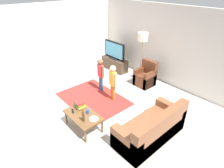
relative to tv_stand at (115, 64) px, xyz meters
The scene contains 17 objects.
ground 2.91m from the tv_stand, 52.37° to the right, with size 7.80×7.80×0.00m, color #B2ADA3.
wall_back 2.20m from the tv_stand, 21.61° to the left, with size 6.00×0.12×2.70m, color silver.
wall_left 2.83m from the tv_stand, 118.12° to the right, with size 0.12×6.00×2.70m, color silver.
area_rug 2.38m from the tv_stand, 58.85° to the right, with size 2.20×1.60×0.01m, color #9E2D28.
tv_stand is the anchor object (origin of this frame).
tv 0.60m from the tv_stand, 90.00° to the right, with size 1.10×0.28×0.71m.
couch 4.08m from the tv_stand, 29.25° to the right, with size 0.80×1.80×0.86m.
armchair 1.72m from the tv_stand, ahead, with size 0.60×0.60×0.90m.
floor_lamp 1.84m from the tv_stand, ahead, with size 0.36×0.36×1.78m.
child_near_tv 1.82m from the tv_stand, 57.28° to the right, with size 0.37×0.19×1.13m.
child_center 2.33m from the tv_stand, 43.33° to the right, with size 0.38×0.19×1.16m.
coffee_table 3.70m from the tv_stand, 54.31° to the right, with size 1.00×0.60×0.42m.
book_stack 3.45m from the tv_stand, 57.48° to the right, with size 0.29×0.23×0.18m.
bottle 3.94m from the tv_stand, 52.72° to the right, with size 0.06×0.06×0.32m.
tv_remote 3.65m from the tv_stand, 58.99° to the right, with size 0.17×0.05×0.02m, color black.
soda_can 3.64m from the tv_stand, 52.56° to the right, with size 0.07×0.07×0.12m, color #2659B2.
plate 3.82m from the tv_stand, 49.52° to the right, with size 0.22×0.22×0.02m.
Camera 1 is at (3.63, -2.58, 3.35)m, focal length 29.87 mm.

